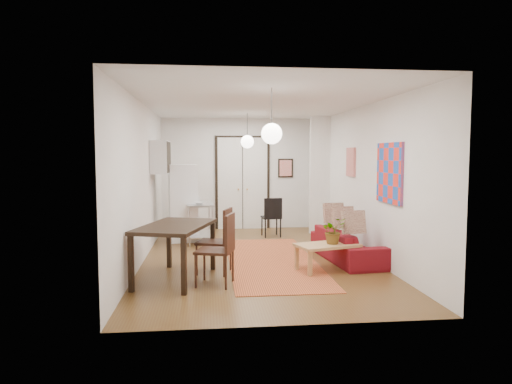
{
  "coord_description": "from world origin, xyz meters",
  "views": [
    {
      "loc": [
        -0.92,
        -8.5,
        1.95
      ],
      "look_at": [
        -0.01,
        0.02,
        1.25
      ],
      "focal_mm": 32.0,
      "sensor_mm": 36.0,
      "label": 1
    }
  ],
  "objects": [
    {
      "name": "print_left",
      "position": [
        -2.07,
        2.0,
        1.95
      ],
      "size": [
        0.03,
        0.44,
        0.54
      ],
      "primitive_type": "cube",
      "color": "#A27443",
      "rests_on": "wall_left"
    },
    {
      "name": "poster_back",
      "position": [
        1.15,
        3.47,
        1.6
      ],
      "size": [
        0.4,
        0.03,
        0.5
      ],
      "primitive_type": "cube",
      "color": "red",
      "rests_on": "wall_back"
    },
    {
      "name": "coffee_table",
      "position": [
        1.08,
        -1.1,
        0.4
      ],
      "size": [
        1.15,
        0.84,
        0.46
      ],
      "rotation": [
        0.0,
        0.0,
        0.29
      ],
      "color": "tan",
      "rests_on": "floor"
    },
    {
      "name": "ceiling",
      "position": [
        0.0,
        0.0,
        2.9
      ],
      "size": [
        4.2,
        7.0,
        0.02
      ],
      "primitive_type": "cube",
      "color": "silver",
      "rests_on": "wall_back"
    },
    {
      "name": "wall_left",
      "position": [
        -2.1,
        0.0,
        1.45
      ],
      "size": [
        0.02,
        7.0,
        2.9
      ],
      "primitive_type": "cube",
      "color": "silver",
      "rests_on": "floor"
    },
    {
      "name": "wall_front",
      "position": [
        0.0,
        -3.5,
        1.45
      ],
      "size": [
        4.2,
        0.02,
        2.9
      ],
      "primitive_type": "cube",
      "color": "silver",
      "rests_on": "floor"
    },
    {
      "name": "fridge",
      "position": [
        -1.47,
        1.86,
        0.87
      ],
      "size": [
        0.69,
        0.69,
        1.74
      ],
      "primitive_type": "cube",
      "rotation": [
        0.0,
        0.0,
        0.14
      ],
      "color": "white",
      "rests_on": "floor"
    },
    {
      "name": "kilim_rug",
      "position": [
        0.25,
        -0.31,
        0.01
      ],
      "size": [
        1.6,
        4.2,
        0.01
      ],
      "primitive_type": "cube",
      "rotation": [
        0.0,
        0.0,
        -0.01
      ],
      "color": "#C65C31",
      "rests_on": "floor"
    },
    {
      "name": "pendant_back",
      "position": [
        0.0,
        2.0,
        2.25
      ],
      "size": [
        0.3,
        0.3,
        0.8
      ],
      "color": "white",
      "rests_on": "ceiling"
    },
    {
      "name": "stub_partition",
      "position": [
        1.85,
        2.55,
        1.45
      ],
      "size": [
        0.5,
        0.1,
        2.9
      ],
      "primitive_type": "cube",
      "color": "silver",
      "rests_on": "floor"
    },
    {
      "name": "bowl",
      "position": [
        -1.1,
        1.43,
        0.9
      ],
      "size": [
        0.22,
        0.22,
        0.05
      ],
      "primitive_type": "imported",
      "rotation": [
        0.0,
        0.0,
        0.06
      ],
      "color": "beige",
      "rests_on": "kitchen_counter"
    },
    {
      "name": "wall_cabinet",
      "position": [
        -1.92,
        1.5,
        1.9
      ],
      "size": [
        0.35,
        1.0,
        0.7
      ],
      "primitive_type": "cube",
      "color": "silver",
      "rests_on": "wall_left"
    },
    {
      "name": "black_side_chair",
      "position": [
        0.59,
        2.3,
        0.55
      ],
      "size": [
        0.47,
        0.47,
        0.94
      ],
      "rotation": [
        0.0,
        0.0,
        3.24
      ],
      "color": "black",
      "rests_on": "floor"
    },
    {
      "name": "dining_chair_far",
      "position": [
        -0.82,
        -1.65,
        0.63
      ],
      "size": [
        0.64,
        0.79,
        1.08
      ],
      "rotation": [
        0.0,
        0.0,
        -1.86
      ],
      "color": "#341910",
      "rests_on": "floor"
    },
    {
      "name": "painting_popart",
      "position": [
        2.08,
        -1.25,
        1.65
      ],
      "size": [
        0.05,
        1.0,
        1.0
      ],
      "primitive_type": "cube",
      "color": "red",
      "rests_on": "wall_right"
    },
    {
      "name": "potted_plant",
      "position": [
        1.18,
        -1.1,
        0.68
      ],
      "size": [
        0.45,
        0.48,
        0.44
      ],
      "primitive_type": "imported",
      "rotation": [
        0.0,
        0.0,
        0.29
      ],
      "color": "#2F6933",
      "rests_on": "coffee_table"
    },
    {
      "name": "sofa",
      "position": [
        1.65,
        -0.4,
        0.29
      ],
      "size": [
        0.97,
        2.04,
        0.58
      ],
      "primitive_type": "imported",
      "rotation": [
        0.0,
        0.0,
        1.67
      ],
      "color": "maroon",
      "rests_on": "floor"
    },
    {
      "name": "kitchen_counter",
      "position": [
        -1.1,
        1.73,
        0.56
      ],
      "size": [
        0.64,
        1.18,
        0.88
      ],
      "rotation": [
        0.0,
        0.0,
        0.06
      ],
      "color": "silver",
      "rests_on": "floor"
    },
    {
      "name": "double_doors",
      "position": [
        0.0,
        3.46,
        1.2
      ],
      "size": [
        1.44,
        0.06,
        2.5
      ],
      "primitive_type": "cube",
      "color": "white",
      "rests_on": "wall_back"
    },
    {
      "name": "wall_right",
      "position": [
        2.1,
        0.0,
        1.45
      ],
      "size": [
        0.02,
        7.0,
        2.9
      ],
      "primitive_type": "cube",
      "color": "silver",
      "rests_on": "floor"
    },
    {
      "name": "dining_table",
      "position": [
        -1.42,
        -1.41,
        0.77
      ],
      "size": [
        1.31,
        1.76,
        0.87
      ],
      "rotation": [
        0.0,
        0.0,
        -0.29
      ],
      "color": "black",
      "rests_on": "floor"
    },
    {
      "name": "soap_bottle",
      "position": [
        -1.15,
        1.98,
        0.97
      ],
      "size": [
        0.09,
        0.09,
        0.18
      ],
      "primitive_type": "imported",
      "rotation": [
        0.0,
        0.0,
        0.06
      ],
      "color": "teal",
      "rests_on": "kitchen_counter"
    },
    {
      "name": "dining_chair_near",
      "position": [
        -0.82,
        -0.95,
        0.63
      ],
      "size": [
        0.64,
        0.79,
        1.08
      ],
      "rotation": [
        0.0,
        0.0,
        -1.86
      ],
      "color": "#341910",
      "rests_on": "floor"
    },
    {
      "name": "floor",
      "position": [
        0.0,
        0.0,
        0.0
      ],
      "size": [
        7.0,
        7.0,
        0.0
      ],
      "primitive_type": "plane",
      "color": "brown",
      "rests_on": "ground"
    },
    {
      "name": "pendant_front",
      "position": [
        0.0,
        -2.0,
        2.25
      ],
      "size": [
        0.3,
        0.3,
        0.8
      ],
      "color": "white",
      "rests_on": "ceiling"
    },
    {
      "name": "wall_back",
      "position": [
        0.0,
        3.5,
        1.45
      ],
      "size": [
        4.2,
        0.02,
        2.9
      ],
      "primitive_type": "cube",
      "color": "silver",
      "rests_on": "floor"
    },
    {
      "name": "painting_abstract",
      "position": [
        2.08,
        0.8,
        1.8
      ],
      "size": [
        0.05,
        0.5,
        0.6
      ],
      "primitive_type": "cube",
      "color": "beige",
      "rests_on": "wall_right"
    }
  ]
}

